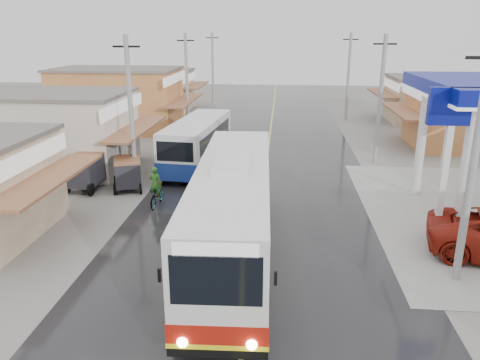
{
  "coord_description": "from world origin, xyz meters",
  "views": [
    {
      "loc": [
        0.87,
        -14.87,
        8.17
      ],
      "look_at": [
        -0.87,
        4.78,
        1.85
      ],
      "focal_mm": 35.0,
      "sensor_mm": 36.0,
      "label": 1
    }
  ],
  "objects": [
    {
      "name": "tricycle_far",
      "position": [
        -9.45,
        8.23,
        1.08
      ],
      "size": [
        1.77,
        2.57,
        1.89
      ],
      "rotation": [
        0.0,
        0.0,
        -0.06
      ],
      "color": "#26262D",
      "rests_on": "ground"
    },
    {
      "name": "ground",
      "position": [
        0.0,
        0.0,
        0.0
      ],
      "size": [
        120.0,
        120.0,
        0.0
      ],
      "primitive_type": "plane",
      "color": "slate",
      "rests_on": "ground"
    },
    {
      "name": "cyclist",
      "position": [
        -5.04,
        6.1,
        0.66
      ],
      "size": [
        0.75,
        1.9,
        2.01
      ],
      "rotation": [
        0.0,
        0.0,
        -0.06
      ],
      "color": "black",
      "rests_on": "ground"
    },
    {
      "name": "tricycle_near",
      "position": [
        -7.21,
        8.38,
        0.96
      ],
      "size": [
        2.05,
        2.36,
        1.68
      ],
      "rotation": [
        0.0,
        0.0,
        0.32
      ],
      "color": "#26262D",
      "rests_on": "ground"
    },
    {
      "name": "centre_line",
      "position": [
        0.0,
        15.0,
        0.02
      ],
      "size": [
        0.15,
        90.0,
        0.01
      ],
      "primitive_type": "cube",
      "color": "#D8CC4C",
      "rests_on": "road"
    },
    {
      "name": "utility_poles_left",
      "position": [
        -7.0,
        16.0,
        0.0
      ],
      "size": [
        1.6,
        50.0,
        8.0
      ],
      "primitive_type": null,
      "color": "gray",
      "rests_on": "ground"
    },
    {
      "name": "second_bus",
      "position": [
        -4.24,
        13.03,
        1.57
      ],
      "size": [
        3.24,
        8.98,
        2.92
      ],
      "rotation": [
        0.0,
        0.0,
        -0.1
      ],
      "color": "silver",
      "rests_on": "road"
    },
    {
      "name": "road",
      "position": [
        0.0,
        15.0,
        0.01
      ],
      "size": [
        12.0,
        90.0,
        0.02
      ],
      "primitive_type": "cube",
      "color": "black",
      "rests_on": "ground"
    },
    {
      "name": "shopfronts_left",
      "position": [
        -13.0,
        18.0,
        0.0
      ],
      "size": [
        11.0,
        44.0,
        5.2
      ],
      "primitive_type": null,
      "color": "tan",
      "rests_on": "ground"
    },
    {
      "name": "coach_bus",
      "position": [
        -0.78,
        1.01,
        1.86
      ],
      "size": [
        3.16,
        12.44,
        3.86
      ],
      "rotation": [
        0.0,
        0.0,
        0.03
      ],
      "color": "silver",
      "rests_on": "road"
    },
    {
      "name": "utility_poles_right",
      "position": [
        7.0,
        15.0,
        0.0
      ],
      "size": [
        1.6,
        36.0,
        8.0
      ],
      "primitive_type": null,
      "color": "gray",
      "rests_on": "ground"
    }
  ]
}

